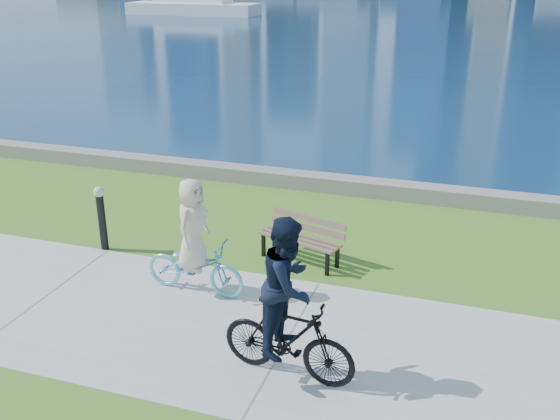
# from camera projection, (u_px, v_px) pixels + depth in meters

# --- Properties ---
(ground) EXTENTS (320.00, 320.00, 0.00)m
(ground) POSITION_uv_depth(u_px,v_px,m) (287.00, 341.00, 8.73)
(ground) COLOR #3D691B
(ground) RESTS_ON ground
(concrete_path) EXTENTS (80.00, 3.50, 0.02)m
(concrete_path) POSITION_uv_depth(u_px,v_px,m) (287.00, 341.00, 8.72)
(concrete_path) COLOR #A9AAA4
(concrete_path) RESTS_ON ground
(seawall) EXTENTS (90.00, 0.50, 0.35)m
(seawall) POSITION_uv_depth(u_px,v_px,m) (369.00, 187.00, 14.13)
(seawall) COLOR slate
(seawall) RESTS_ON ground
(bay_water) EXTENTS (320.00, 131.00, 0.01)m
(bay_water) POSITION_uv_depth(u_px,v_px,m) (474.00, 7.00, 72.22)
(bay_water) COLOR #0B2A4C
(bay_water) RESTS_ON ground
(ferry_near) EXTENTS (12.98, 3.71, 1.76)m
(ferry_near) POSITION_uv_depth(u_px,v_px,m) (193.00, 7.00, 61.04)
(ferry_near) COLOR white
(ferry_near) RESTS_ON ground
(park_bench) EXTENTS (1.60, 0.92, 0.78)m
(park_bench) POSITION_uv_depth(u_px,v_px,m) (302.00, 235.00, 10.92)
(park_bench) COLOR black
(park_bench) RESTS_ON ground
(bollard_lamp) EXTENTS (0.20, 0.20, 1.23)m
(bollard_lamp) POSITION_uv_depth(u_px,v_px,m) (101.00, 214.00, 11.24)
(bollard_lamp) COLOR black
(bollard_lamp) RESTS_ON ground
(cyclist_woman) EXTENTS (0.66, 1.71, 1.90)m
(cyclist_woman) POSITION_uv_depth(u_px,v_px,m) (194.00, 251.00, 9.76)
(cyclist_woman) COLOR #5DBFE3
(cyclist_woman) RESTS_ON ground
(cyclist_man) EXTENTS (0.74, 1.82, 2.18)m
(cyclist_man) POSITION_uv_depth(u_px,v_px,m) (288.00, 313.00, 7.64)
(cyclist_man) COLOR black
(cyclist_man) RESTS_ON ground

